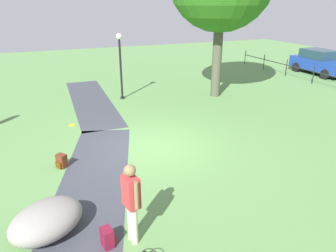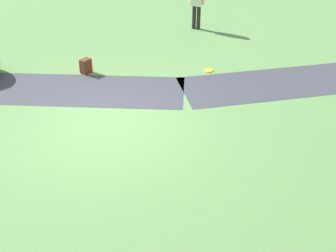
{
  "view_description": "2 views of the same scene",
  "coord_description": "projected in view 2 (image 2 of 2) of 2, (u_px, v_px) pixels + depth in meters",
  "views": [
    {
      "loc": [
        8.77,
        -3.02,
        4.48
      ],
      "look_at": [
        0.89,
        0.25,
        1.05
      ],
      "focal_mm": 33.35,
      "sensor_mm": 36.0,
      "label": 1
    },
    {
      "loc": [
        0.71,
        8.31,
        5.11
      ],
      "look_at": [
        -0.88,
        1.86,
        0.96
      ],
      "focal_mm": 47.09,
      "sensor_mm": 36.0,
      "label": 2
    }
  ],
  "objects": [
    {
      "name": "man_near_boulder",
      "position": [
        197.0,
        1.0,
        14.46
      ],
      "size": [
        0.44,
        0.41,
        1.63
      ],
      "color": "black",
      "rests_on": "ground"
    },
    {
      "name": "frisbee_on_grass",
      "position": [
        208.0,
        70.0,
        12.08
      ],
      "size": [
        0.26,
        0.26,
        0.02
      ],
      "color": "gold",
      "rests_on": "ground"
    },
    {
      "name": "spare_backpack_on_lawn",
      "position": [
        86.0,
        66.0,
        11.86
      ],
      "size": [
        0.35,
        0.35,
        0.4
      ],
      "color": "#5A2B19",
      "rests_on": "ground"
    },
    {
      "name": "ground_plane",
      "position": [
        109.0,
        125.0,
        9.7
      ],
      "size": [
        48.0,
        48.0,
        0.0
      ],
      "primitive_type": "plane",
      "color": "#5C8A4C"
    },
    {
      "name": "footpath_segment_near",
      "position": [
        330.0,
        78.0,
        11.69
      ],
      "size": [
        8.05,
        1.99,
        0.01
      ],
      "color": "#3A3E47",
      "rests_on": "ground"
    },
    {
      "name": "footpath_segment_mid",
      "position": [
        26.0,
        88.0,
        11.17
      ],
      "size": [
        8.16,
        4.03,
        0.01
      ],
      "color": "#3A3E47",
      "rests_on": "ground"
    }
  ]
}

